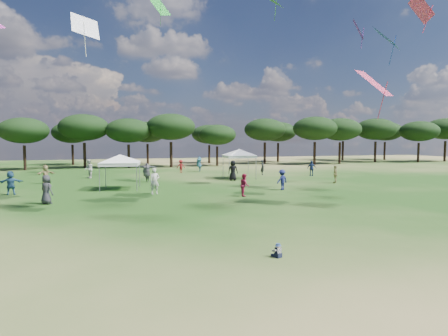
{
  "coord_description": "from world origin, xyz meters",
  "views": [
    {
      "loc": [
        -5.5,
        -8.84,
        3.8
      ],
      "look_at": [
        -0.84,
        6.0,
        2.64
      ],
      "focal_mm": 30.0,
      "sensor_mm": 36.0,
      "label": 1
    }
  ],
  "objects": [
    {
      "name": "festival_crowd",
      "position": [
        0.14,
        25.89,
        0.87
      ],
      "size": [
        28.56,
        22.44,
        1.92
      ],
      "color": "#AD1C44",
      "rests_on": "ground"
    },
    {
      "name": "tree_line",
      "position": [
        2.39,
        47.41,
        5.42
      ],
      "size": [
        108.78,
        17.63,
        7.77
      ],
      "color": "black",
      "rests_on": "ground"
    },
    {
      "name": "toddler",
      "position": [
        -0.27,
        2.0,
        0.2
      ],
      "size": [
        0.34,
        0.37,
        0.46
      ],
      "rotation": [
        0.0,
        0.0,
        0.35
      ],
      "color": "black",
      "rests_on": "ground"
    },
    {
      "name": "ground",
      "position": [
        0.0,
        0.0,
        0.0
      ],
      "size": [
        140.0,
        140.0,
        0.0
      ],
      "primitive_type": "plane",
      "color": "#224815",
      "rests_on": "ground"
    },
    {
      "name": "tent_left",
      "position": [
        -4.52,
        21.1,
        2.58
      ],
      "size": [
        5.72,
        5.72,
        3.0
      ],
      "rotation": [
        0.0,
        0.0,
        -0.16
      ],
      "color": "gray",
      "rests_on": "ground"
    },
    {
      "name": "tent_right",
      "position": [
        7.05,
        26.08,
        2.79
      ],
      "size": [
        5.74,
        5.74,
        3.22
      ],
      "rotation": [
        0.0,
        0.0,
        -0.08
      ],
      "color": "gray",
      "rests_on": "ground"
    }
  ]
}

